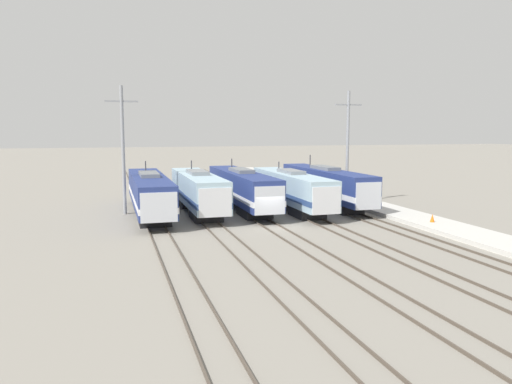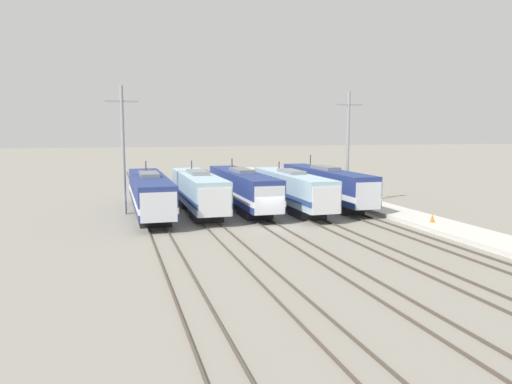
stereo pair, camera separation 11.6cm
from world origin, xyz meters
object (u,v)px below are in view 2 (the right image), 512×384
Objects in this scene: locomotive_center at (243,189)px; catenary_tower_right at (348,146)px; locomotive_center_left at (199,191)px; locomotive_far_right at (327,186)px; locomotive_center_right at (293,190)px; catenary_tower_left at (123,148)px; locomotive_far_left at (150,193)px; traffic_cone at (432,218)px.

locomotive_center is 12.63m from catenary_tower_right.
locomotive_center is at bearing -177.43° from catenary_tower_right.
locomotive_far_right is (13.96, 0.95, 0.04)m from locomotive_center_left.
catenary_tower_left is (-16.24, 2.51, 4.26)m from locomotive_center_right.
locomotive_far_left and locomotive_center_left have the same top height.
locomotive_center is 1.56× the size of catenary_tower_left.
locomotive_center_left is at bearing -1.72° from locomotive_far_left.
catenary_tower_left is (-6.93, 1.47, 4.24)m from locomotive_center_left.
locomotive_center reaches higher than locomotive_center_right.
locomotive_center is (9.31, 0.79, 0.05)m from locomotive_far_left.
locomotive_center_left is at bearing -168.66° from locomotive_center.
locomotive_far_right is at bearing 23.19° from locomotive_center_right.
traffic_cone is at bearing -28.96° from catenary_tower_left.
catenary_tower_left reaches higher than locomotive_far_left.
locomotive_center_right is 5.06m from locomotive_far_right.
locomotive_center reaches higher than locomotive_center_left.
locomotive_center_right is 1.43× the size of catenary_tower_right.
catenary_tower_left reaches higher than traffic_cone.
catenary_tower_left is (-2.28, 1.33, 4.27)m from locomotive_far_left.
catenary_tower_left is 17.83× the size of traffic_cone.
catenary_tower_right is (7.24, 2.51, 4.26)m from locomotive_center_right.
traffic_cone is (13.04, -13.10, -1.43)m from locomotive_center.
locomotive_center_left is at bearing -11.95° from catenary_tower_left.
catenary_tower_right is (23.48, 0.00, 0.00)m from catenary_tower_left.
locomotive_far_right is (18.61, 0.81, 0.07)m from locomotive_far_left.
traffic_cone is (8.39, -11.12, -1.40)m from locomotive_center_right.
locomotive_center_right is at bearing -156.81° from locomotive_far_right.
traffic_cone is at bearing -34.50° from locomotive_center_left.
locomotive_far_left is 21.67m from catenary_tower_right.
locomotive_center_left is 4.75m from locomotive_center.
catenary_tower_right reaches higher than locomotive_far_right.
catenary_tower_left is at bearing 171.21° from locomotive_center_right.
locomotive_far_right is 21.32m from catenary_tower_left.
locomotive_far_right is 1.57× the size of catenary_tower_right.
locomotive_center_right reaches higher than traffic_cone.
locomotive_far_right is (9.31, 0.02, 0.03)m from locomotive_center.
locomotive_far_right is at bearing 0.11° from locomotive_center.
locomotive_center_right is 14.00m from traffic_cone.
locomotive_center_left is at bearing -176.10° from locomotive_far_right.
locomotive_center_right is at bearing -6.39° from locomotive_center_left.
catenary_tower_right is (2.59, 0.52, 4.20)m from locomotive_far_right.
catenary_tower_right reaches higher than locomotive_center_right.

